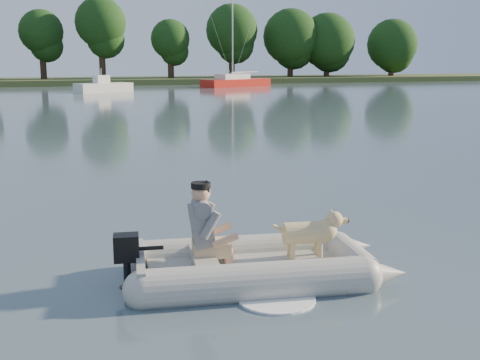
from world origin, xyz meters
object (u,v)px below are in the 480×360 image
object	(u,v)px
man	(203,222)
motorboat	(103,81)
dog	(305,237)
dinghy	(258,235)
sailboat	(235,82)

from	to	relation	value
man	motorboat	world-z (taller)	motorboat
dog	dinghy	bearing A→B (deg)	-175.43
dinghy	motorboat	world-z (taller)	motorboat
man	dinghy	bearing A→B (deg)	-4.24
dinghy	dog	bearing A→B (deg)	4.57
motorboat	dog	bearing A→B (deg)	-115.80
motorboat	sailboat	size ratio (longest dim) A/B	0.47
sailboat	dog	bearing A→B (deg)	-130.37
dinghy	dog	xyz separation A→B (m)	(0.64, -0.04, -0.07)
dog	motorboat	distance (m)	45.25
dinghy	sailboat	bearing A→B (deg)	80.31
motorboat	sailboat	bearing A→B (deg)	0.81
man	dog	size ratio (longest dim) A/B	1.16
dinghy	motorboat	distance (m)	45.24
man	dog	bearing A→B (deg)	0.00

